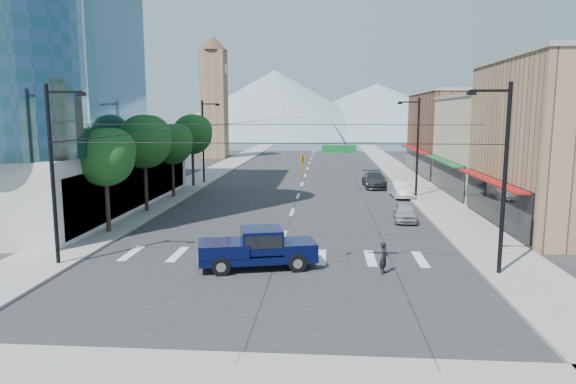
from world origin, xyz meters
name	(u,v)px	position (x,y,z in m)	size (l,w,h in m)	color
ground	(274,265)	(0.00, 0.00, 0.00)	(160.00, 160.00, 0.00)	#28282B
sidewalk_left	(213,172)	(-12.00, 40.00, 0.07)	(4.00, 120.00, 0.15)	gray
sidewalk_right	(401,174)	(12.00, 40.00, 0.07)	(4.00, 120.00, 0.15)	gray
shop_mid	(515,147)	(20.00, 24.00, 4.50)	(12.00, 14.00, 9.00)	tan
shop_far	(468,135)	(20.00, 40.00, 5.00)	(12.00, 18.00, 10.00)	brown
clock_tower	(214,95)	(-16.50, 62.00, 10.64)	(4.80, 4.80, 20.40)	#8C6B4C
mountain_left	(275,103)	(-15.00, 150.00, 11.00)	(80.00, 80.00, 22.00)	gray
mountain_right	(377,110)	(20.00, 160.00, 9.00)	(90.00, 90.00, 18.00)	gray
tree_near	(108,155)	(-11.07, 6.10, 4.99)	(3.65, 3.64, 6.71)	black
tree_midnear	(146,140)	(-11.07, 13.10, 5.59)	(4.09, 4.09, 7.52)	black
tree_midfar	(174,143)	(-11.07, 20.10, 4.99)	(3.65, 3.64, 6.71)	black
tree_far	(194,133)	(-11.07, 27.10, 5.59)	(4.09, 4.09, 7.52)	black
signal_rig	(275,176)	(0.19, -1.00, 4.64)	(21.80, 0.20, 9.00)	black
lamp_pole_nw	(204,138)	(-10.67, 30.00, 4.94)	(2.00, 0.25, 9.00)	black
lamp_pole_ne	(416,143)	(10.67, 22.00, 4.94)	(2.00, 0.25, 9.00)	black
pickup_truck	(257,247)	(-0.77, -0.58, 1.04)	(6.18, 3.38, 1.99)	#070D36
pedestrian	(384,258)	(5.40, -1.09, 0.78)	(0.57, 0.37, 1.55)	black
parked_car_near	(405,212)	(8.24, 11.36, 0.66)	(1.57, 3.89, 1.33)	#B5B4B9
parked_car_mid	(400,189)	(9.40, 21.99, 0.76)	(1.61, 4.62, 1.52)	white
parked_car_far	(375,180)	(7.60, 28.17, 0.80)	(2.25, 5.53, 1.61)	#2E2E31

